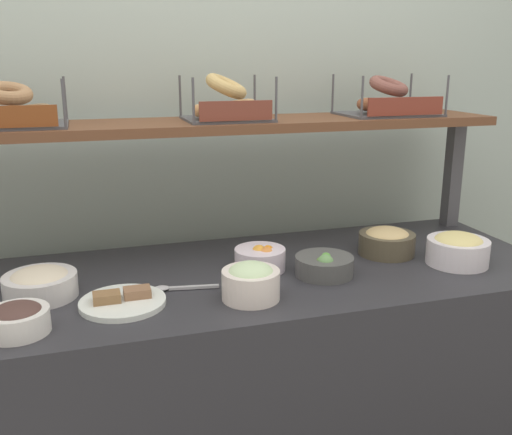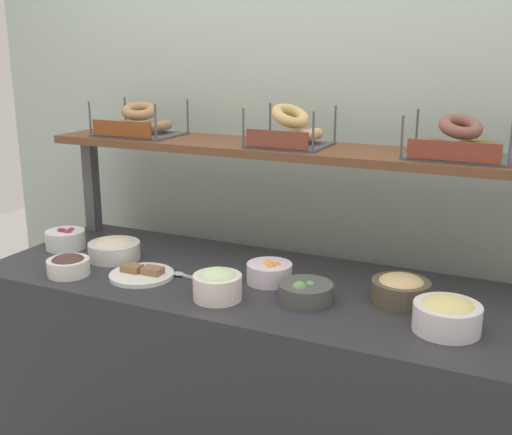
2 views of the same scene
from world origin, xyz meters
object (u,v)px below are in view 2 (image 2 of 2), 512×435
Objects in this scene: serving_plate_white at (142,274)px; bagel_basket_sesame at (289,132)px; bowl_scallion_spread at (217,284)px; bagel_basket_cinnamon_raisin at (458,144)px; bowl_potato_salad at (114,249)px; bowl_hummus at (401,289)px; bowl_veggie_mix at (305,292)px; bowl_chocolate_spread at (68,265)px; serving_spoon_near_plate at (187,276)px; bowl_egg_salad at (447,314)px; bowl_beet_salad at (65,239)px; bowl_fruit_salad at (270,272)px; bagel_basket_everything at (139,124)px.

serving_plate_white is 0.83× the size of bagel_basket_sesame.
bagel_basket_sesame reaches higher than bowl_scallion_spread.
bagel_basket_cinnamon_raisin is (0.59, 0.00, -0.00)m from bagel_basket_sesame.
bowl_hummus is (1.07, 0.05, 0.00)m from bowl_potato_salad.
bowl_chocolate_spread is (-0.84, -0.13, 0.00)m from bowl_veggie_mix.
bagel_basket_sesame is at bearing 120.28° from bowl_veggie_mix.
bowl_hummus reaches higher than bowl_veggie_mix.
serving_plate_white is at bearing 19.96° from bowl_chocolate_spread.
serving_spoon_near_plate is (0.36, -0.06, -0.03)m from bowl_potato_salad.
bowl_egg_salad reaches higher than bowl_chocolate_spread.
bowl_fruit_salad is at bearing 0.29° from bowl_beet_salad.
bowl_beet_salad is 0.99m from bagel_basket_sesame.
bowl_beet_salad is (-1.05, 0.10, 0.01)m from bowl_veggie_mix.
bowl_fruit_salad is 0.75m from bagel_basket_cinnamon_raisin.
bowl_chocolate_spread is 0.46× the size of bagel_basket_everything.
bowl_potato_salad is 1.24m from bowl_egg_salad.
bowl_fruit_salad is 0.44m from bowl_hummus.
serving_plate_white is 0.71× the size of bagel_basket_everything.
bagel_basket_sesame is at bearing 98.50° from bowl_fruit_salad.
bowl_potato_salad is at bearing -154.80° from bagel_basket_sesame.
bowl_veggie_mix is 0.95× the size of bowl_hummus.
bowl_chocolate_spread is at bearing -160.73° from bowl_fruit_salad.
bowl_beet_salad is at bearing -127.70° from bagel_basket_everything.
bowl_potato_salad is 0.59× the size of bagel_basket_cinnamon_raisin.
bowl_hummus is 0.50m from bagel_basket_cinnamon_raisin.
bowl_potato_salad is 1.02× the size of bowl_egg_salad.
bowl_beet_salad reaches higher than serving_spoon_near_plate.
bowl_egg_salad reaches higher than serving_spoon_near_plate.
bagel_basket_everything is 1.24m from bagel_basket_cinnamon_raisin.
bagel_basket_cinnamon_raisin is at bearing 35.49° from bowl_scallion_spread.
bowl_scallion_spread is 1.01× the size of bowl_beet_salad.
bowl_fruit_salad is 0.29m from serving_spoon_near_plate.
bagel_basket_everything is (0.20, 0.25, 0.44)m from bowl_beet_salad.
bowl_fruit_salad is 0.86× the size of serving_spoon_near_plate.
bowl_scallion_spread reaches higher than bowl_fruit_salad.
bowl_potato_salad is 1.32× the size of bowl_chocolate_spread.
bowl_egg_salad is at bearing -81.28° from bagel_basket_cinnamon_raisin.
bowl_chocolate_spread is 0.81× the size of bowl_hummus.
bagel_basket_cinnamon_raisin is (0.64, 0.46, 0.43)m from bowl_scallion_spread.
bowl_veggie_mix is at bearing 9.08° from bowl_chocolate_spread.
bagel_basket_sesame is (0.85, 0.26, 0.44)m from bowl_beet_salad.
bowl_scallion_spread is 0.58m from bowl_chocolate_spread.
serving_plate_white is at bearing -169.31° from bowl_hummus.
bowl_fruit_salad is at bearing 18.86° from serving_plate_white.
bowl_fruit_salad is at bearing 149.12° from bowl_veggie_mix.
bowl_potato_salad is 1.06× the size of bowl_hummus.
bowl_egg_salad is at bearing -4.79° from bowl_potato_salad.
bowl_scallion_spread is 0.82m from bowl_beet_salad.
bowl_veggie_mix is 0.61m from bagel_basket_sesame.
serving_spoon_near_plate is (0.40, 0.15, -0.03)m from bowl_chocolate_spread.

